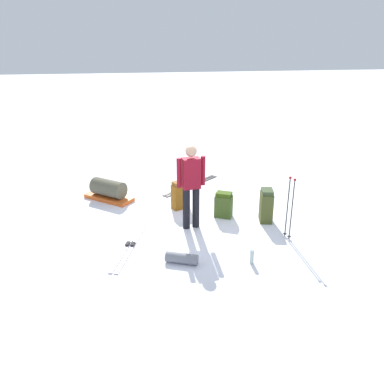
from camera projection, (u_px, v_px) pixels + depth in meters
ground_plane at (192, 224)px, 8.03m from camera, size 80.00×80.00×0.00m
skier_standing at (191, 183)px, 7.53m from camera, size 0.26×0.57×1.70m
ski_pair_near at (130, 245)px, 7.17m from camera, size 1.86×0.79×0.05m
ski_pair_far at (191, 185)px, 10.11m from camera, size 1.40×1.64×0.05m
backpack_large_dark at (266, 206)px, 8.03m from camera, size 0.41×0.32×0.70m
backpack_bright at (180, 195)px, 8.66m from camera, size 0.33×0.43×0.64m
backpack_small_spare at (224, 205)px, 8.25m from camera, size 0.38×0.42×0.55m
ski_poles_planted_near at (290, 205)px, 7.20m from camera, size 0.19×0.11×1.22m
gear_sled at (109, 191)px, 9.16m from camera, size 1.11×1.19×0.49m
sleeping_mat_rolled at (182, 258)px, 6.58m from camera, size 0.38×0.58×0.18m
thermos_bottle at (252, 257)px, 6.55m from camera, size 0.07×0.07×0.26m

